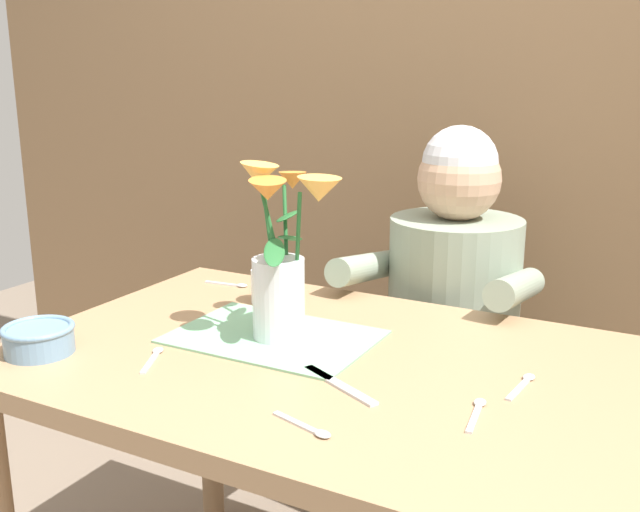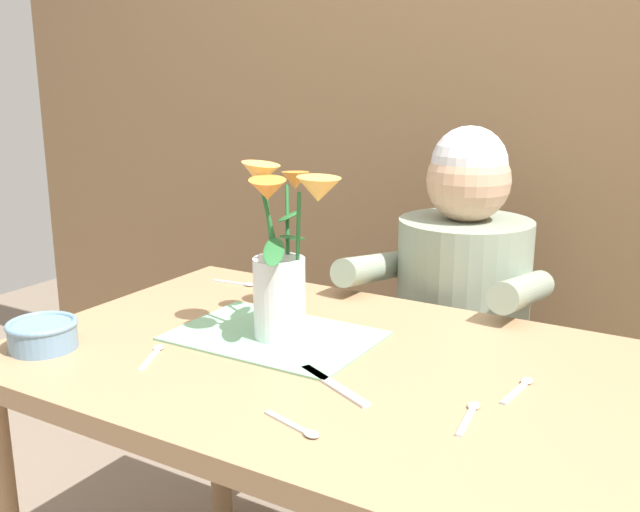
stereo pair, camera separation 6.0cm
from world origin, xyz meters
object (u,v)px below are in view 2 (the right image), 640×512
object	(u,v)px
ceramic_bowl	(43,334)
coffee_cup	(272,286)
seated_person	(459,346)
flower_vase	(282,261)
dinner_knife	(334,385)

from	to	relation	value
ceramic_bowl	coffee_cup	bearing A→B (deg)	64.98
seated_person	flower_vase	bearing A→B (deg)	-104.73
flower_vase	ceramic_bowl	bearing A→B (deg)	-142.83
dinner_knife	ceramic_bowl	bearing A→B (deg)	-140.47
ceramic_bowl	coffee_cup	xyz separation A→B (m)	(0.22, 0.47, 0.01)
ceramic_bowl	seated_person	bearing A→B (deg)	57.88
ceramic_bowl	dinner_knife	distance (m)	0.59
seated_person	coffee_cup	bearing A→B (deg)	-127.79
ceramic_bowl	coffee_cup	distance (m)	0.52
flower_vase	coffee_cup	bearing A→B (deg)	129.89
ceramic_bowl	dinner_knife	bearing A→B (deg)	13.37
seated_person	flower_vase	world-z (taller)	seated_person
flower_vase	coffee_cup	size ratio (longest dim) A/B	3.83
ceramic_bowl	dinner_knife	xyz separation A→B (m)	(0.57, 0.14, -0.03)
seated_person	flower_vase	distance (m)	0.69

